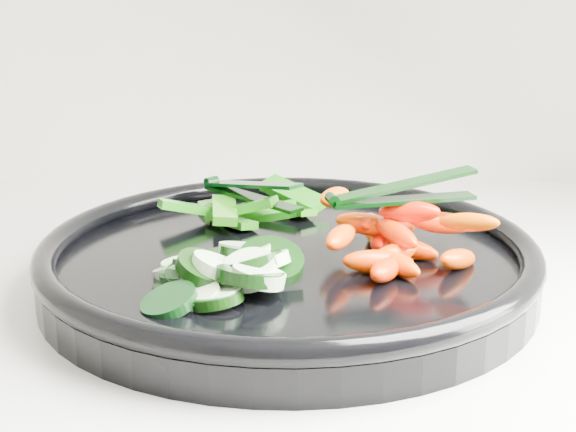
{
  "coord_description": "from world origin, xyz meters",
  "views": [
    {
      "loc": [
        -0.45,
        1.11,
        1.16
      ],
      "look_at": [
        -0.44,
        1.69,
        0.99
      ],
      "focal_mm": 50.0,
      "sensor_mm": 36.0,
      "label": 1
    }
  ],
  "objects": [
    {
      "name": "tong_carrot",
      "position": [
        -0.36,
        1.68,
        1.0
      ],
      "size": [
        0.11,
        0.04,
        0.02
      ],
      "color": "black",
      "rests_on": "carrot_pile"
    },
    {
      "name": "tong_pepper",
      "position": [
        -0.47,
        1.78,
        0.98
      ],
      "size": [
        0.09,
        0.09,
        0.02
      ],
      "color": "black",
      "rests_on": "pepper_pile"
    },
    {
      "name": "veggie_tray",
      "position": [
        -0.44,
        1.69,
        0.95
      ],
      "size": [
        0.42,
        0.42,
        0.04
      ],
      "color": "black",
      "rests_on": "counter"
    },
    {
      "name": "pepper_pile",
      "position": [
        -0.47,
        1.78,
        0.96
      ],
      "size": [
        0.15,
        0.11,
        0.04
      ],
      "color": "#186409",
      "rests_on": "veggie_tray"
    },
    {
      "name": "cucumber_pile",
      "position": [
        -0.48,
        1.62,
        0.96
      ],
      "size": [
        0.12,
        0.13,
        0.04
      ],
      "color": "black",
      "rests_on": "veggie_tray"
    },
    {
      "name": "carrot_pile",
      "position": [
        -0.36,
        1.68,
        0.97
      ],
      "size": [
        0.13,
        0.15,
        0.05
      ],
      "color": "#F74900",
      "rests_on": "veggie_tray"
    }
  ]
}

